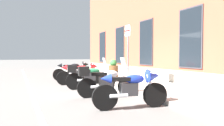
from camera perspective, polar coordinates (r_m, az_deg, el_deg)
name	(u,v)px	position (r m, az deg, el deg)	size (l,w,h in m)	color
ground_plane	(113,88)	(8.44, 0.17, -7.16)	(140.00, 140.00, 0.00)	#565451
sidewalk	(141,84)	(9.13, 8.27, -6.05)	(27.75, 2.84, 0.13)	gray
lane_stripe	(32,94)	(7.62, -22.25, -8.27)	(27.75, 0.12, 0.01)	silver
brick_pub_facade	(204,4)	(12.12, 25.04, 15.11)	(21.75, 5.36, 8.27)	brown
motorcycle_black_sport	(75,70)	(11.09, -10.77, -2.02)	(0.62, 2.18, 1.05)	black
motorcycle_red_sport	(82,73)	(9.44, -8.83, -2.76)	(0.63, 2.14, 1.03)	black
motorcycle_green_touring	(89,76)	(8.05, -6.81, -3.76)	(0.79, 2.01, 1.29)	black
motorcycle_silver_touring	(104,80)	(6.49, -2.27, -5.09)	(0.75, 1.99, 1.30)	black
motorcycle_blue_sport	(134,87)	(5.10, 6.25, -6.96)	(0.68, 1.98, 1.01)	black
parking_sign	(128,46)	(7.99, 4.61, 4.80)	(0.36, 0.07, 2.48)	#4C4C51
barrel_planter	(113,70)	(11.08, 0.37, -1.90)	(0.58, 0.58, 1.03)	brown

